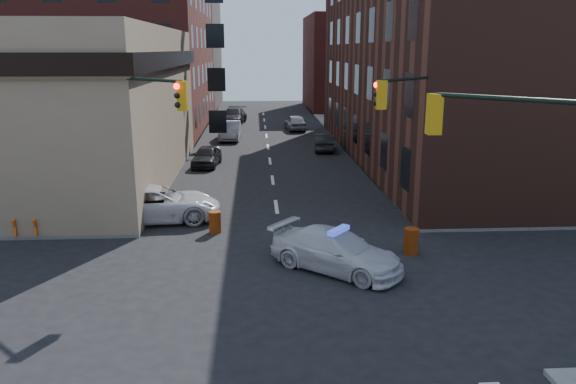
{
  "coord_description": "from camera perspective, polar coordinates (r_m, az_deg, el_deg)",
  "views": [
    {
      "loc": [
        -1.0,
        -17.4,
        7.78
      ],
      "look_at": [
        0.27,
        4.41,
        2.2
      ],
      "focal_mm": 35.0,
      "sensor_mm": 36.0,
      "label": 1
    }
  ],
  "objects": [
    {
      "name": "ground",
      "position": [
        19.09,
        -0.03,
        -9.73
      ],
      "size": [
        140.0,
        140.0,
        0.0
      ],
      "primitive_type": "plane",
      "color": "black",
      "rests_on": "ground"
    },
    {
      "name": "sidewalk_nw",
      "position": [
        55.3,
        -26.84,
        4.78
      ],
      "size": [
        34.0,
        54.5,
        0.15
      ],
      "primitive_type": "cube",
      "color": "gray",
      "rests_on": "ground"
    },
    {
      "name": "sidewalk_ne",
      "position": [
        56.13,
        22.12,
        5.39
      ],
      "size": [
        34.0,
        54.5,
        0.15
      ],
      "primitive_type": "cube",
      "color": "gray",
      "rests_on": "ground"
    },
    {
      "name": "apartment_block",
      "position": [
        60.16,
        -21.26,
        17.43
      ],
      "size": [
        25.0,
        25.0,
        24.0
      ],
      "primitive_type": "cube",
      "color": "maroon",
      "rests_on": "ground"
    },
    {
      "name": "commercial_row_ne",
      "position": [
        42.29,
        16.41,
        12.71
      ],
      "size": [
        14.0,
        34.0,
        14.0
      ],
      "primitive_type": "cube",
      "color": "#48261D",
      "rests_on": "ground"
    },
    {
      "name": "filler_nw",
      "position": [
        80.8,
        -14.48,
        14.05
      ],
      "size": [
        20.0,
        18.0,
        16.0
      ],
      "primitive_type": "cube",
      "color": "brown",
      "rests_on": "ground"
    },
    {
      "name": "filler_ne",
      "position": [
        76.9,
        8.12,
        12.87
      ],
      "size": [
        16.0,
        16.0,
        12.0
      ],
      "primitive_type": "cube",
      "color": "maroon",
      "rests_on": "ground"
    },
    {
      "name": "signal_pole_se",
      "position": [
        14.17,
        26.57,
        -0.13
      ],
      "size": [
        5.4,
        5.27,
        8.0
      ],
      "rotation": [
        0.0,
        0.0,
        2.36
      ],
      "color": "black",
      "rests_on": "sidewalk_se"
    },
    {
      "name": "signal_pole_nw",
      "position": [
        23.5,
        -15.27,
        5.4
      ],
      "size": [
        3.58,
        3.67,
        8.0
      ],
      "rotation": [
        0.0,
        0.0,
        -0.79
      ],
      "color": "black",
      "rests_on": "sidewalk_nw"
    },
    {
      "name": "signal_pole_ne",
      "position": [
        24.01,
        13.32,
        5.7
      ],
      "size": [
        3.67,
        3.58,
        8.0
      ],
      "rotation": [
        0.0,
        0.0,
        -2.36
      ],
      "color": "black",
      "rests_on": "sidewalk_ne"
    },
    {
      "name": "tree_ne_near",
      "position": [
        44.43,
        7.8,
        8.66
      ],
      "size": [
        3.0,
        3.0,
        4.85
      ],
      "color": "black",
      "rests_on": "sidewalk_ne"
    },
    {
      "name": "tree_ne_far",
      "position": [
        52.28,
        6.12,
        9.54
      ],
      "size": [
        3.0,
        3.0,
        4.85
      ],
      "color": "black",
      "rests_on": "sidewalk_ne"
    },
    {
      "name": "police_car",
      "position": [
        20.38,
        4.91,
        -5.98
      ],
      "size": [
        5.18,
        4.75,
        1.46
      ],
      "primitive_type": "imported",
      "rotation": [
        0.0,
        0.0,
        0.89
      ],
      "color": "silver",
      "rests_on": "ground"
    },
    {
      "name": "pickup",
      "position": [
        26.69,
        -13.21,
        -1.18
      ],
      "size": [
        6.15,
        3.37,
        1.63
      ],
      "primitive_type": "imported",
      "rotation": [
        0.0,
        0.0,
        1.69
      ],
      "color": "silver",
      "rests_on": "ground"
    },
    {
      "name": "parked_car_wnear",
      "position": [
        38.73,
        -8.26,
        3.64
      ],
      "size": [
        2.07,
        4.21,
        1.38
      ],
      "primitive_type": "imported",
      "rotation": [
        0.0,
        0.0,
        -0.11
      ],
      "color": "black",
      "rests_on": "ground"
    },
    {
      "name": "parked_car_wfar",
      "position": [
        49.86,
        -5.91,
        6.23
      ],
      "size": [
        1.84,
        4.99,
        1.63
      ],
      "primitive_type": "imported",
      "rotation": [
        0.0,
        0.0,
        -0.02
      ],
      "color": "gray",
      "rests_on": "ground"
    },
    {
      "name": "parked_car_wdeep",
      "position": [
        60.69,
        -5.57,
        7.69
      ],
      "size": [
        3.05,
        5.95,
        1.65
      ],
      "primitive_type": "imported",
      "rotation": [
        0.0,
        0.0,
        -0.13
      ],
      "color": "black",
      "rests_on": "ground"
    },
    {
      "name": "parked_car_enear",
      "position": [
        44.34,
        3.72,
        5.09
      ],
      "size": [
        1.89,
        4.27,
        1.36
      ],
      "primitive_type": "imported",
      "rotation": [
        0.0,
        0.0,
        3.03
      ],
      "color": "black",
      "rests_on": "ground"
    },
    {
      "name": "parked_car_efar",
      "position": [
        55.69,
        0.75,
        7.09
      ],
      "size": [
        2.15,
        4.58,
        1.52
      ],
      "primitive_type": "imported",
      "rotation": [
        0.0,
        0.0,
        3.22
      ],
      "color": "gray",
      "rests_on": "ground"
    },
    {
      "name": "pedestrian_a",
      "position": [
        29.16,
        -22.35,
        -0.31
      ],
      "size": [
        0.6,
        0.41,
        1.61
      ],
      "primitive_type": "imported",
      "rotation": [
        0.0,
        0.0,
        0.04
      ],
      "color": "black",
      "rests_on": "sidewalk_nw"
    },
    {
      "name": "pedestrian_b",
      "position": [
        30.02,
        -26.59,
        -0.04
      ],
      "size": [
        1.05,
        0.88,
        1.93
      ],
      "primitive_type": "imported",
      "rotation": [
        0.0,
        0.0,
        0.17
      ],
      "color": "black",
      "rests_on": "sidewalk_nw"
    },
    {
      "name": "pedestrian_c",
      "position": [
        26.3,
        -23.88,
        -1.52
      ],
      "size": [
        1.24,
        0.69,
        2.0
      ],
      "primitive_type": "imported",
      "rotation": [
        0.0,
        0.0,
        0.17
      ],
      "color": "#1D212C",
      "rests_on": "sidewalk_nw"
    },
    {
      "name": "barrel_road",
      "position": [
        22.46,
        12.4,
        -4.9
      ],
      "size": [
        0.59,
        0.59,
        1.03
      ],
      "primitive_type": "cylinder",
      "rotation": [
        0.0,
        0.0,
        0.02
      ],
      "color": "red",
      "rests_on": "ground"
    },
    {
      "name": "barrel_bank",
      "position": [
        24.64,
        -7.43,
        -3.04
      ],
      "size": [
        0.64,
        0.64,
        0.95
      ],
      "primitive_type": "cylinder",
      "rotation": [
        0.0,
        0.0,
        -0.23
      ],
      "color": "red",
      "rests_on": "ground"
    },
    {
      "name": "barricade_nw_a",
      "position": [
        25.34,
        -17.72,
        -2.69
      ],
      "size": [
        1.48,
        0.96,
        1.02
      ],
      "primitive_type": null,
      "rotation": [
        0.0,
        0.0,
        0.21
      ],
      "color": "#C46409",
      "rests_on": "sidewalk_nw"
    },
    {
      "name": "barricade_nw_b",
      "position": [
        26.05,
        -24.93,
        -3.12
      ],
      "size": [
        1.11,
        0.56,
        0.84
      ],
      "primitive_type": null,
      "rotation": [
        0.0,
        0.0,
        -0.0
      ],
      "color": "red",
      "rests_on": "sidewalk_nw"
    }
  ]
}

